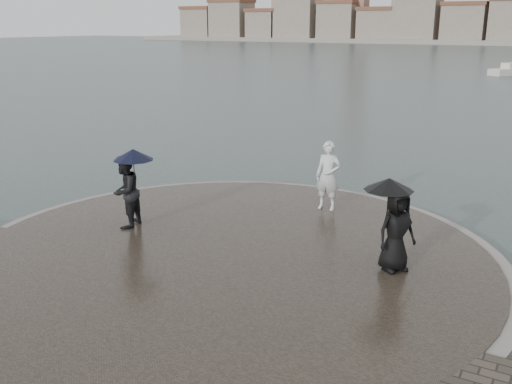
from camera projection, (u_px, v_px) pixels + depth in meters
The scene contains 6 objects.
ground at pixel (123, 335), 10.20m from camera, with size 400.00×400.00×0.00m, color #2B3835.
kerb_ring at pixel (228, 260), 13.07m from camera, with size 12.50×12.50×0.32m, color gray.
quay_tip at pixel (228, 259), 13.06m from camera, with size 11.90×11.90×0.36m, color #2D261E.
statue at pixel (328, 176), 15.76m from camera, with size 0.70×0.46×1.92m, color silver.
visitor_left at pixel (127, 184), 14.31m from camera, with size 1.20×1.13×2.04m.
visitor_right at pixel (395, 219), 11.80m from camera, with size 1.25×1.13×1.95m.
Camera 1 is at (6.56, -6.67, 5.36)m, focal length 40.00 mm.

